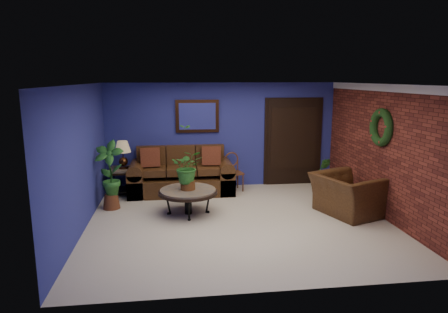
{
  "coord_description": "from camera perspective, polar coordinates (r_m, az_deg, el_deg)",
  "views": [
    {
      "loc": [
        -1.17,
        -6.92,
        2.62
      ],
      "look_at": [
        -0.21,
        0.55,
        1.12
      ],
      "focal_mm": 32.0,
      "sensor_mm": 36.0,
      "label": 1
    }
  ],
  "objects": [
    {
      "name": "closet_door",
      "position": [
        9.96,
        9.83,
        2.02
      ],
      "size": [
        1.44,
        0.06,
        2.18
      ],
      "primitive_type": "cube",
      "color": "black",
      "rests_on": "wall_back"
    },
    {
      "name": "wall_back",
      "position": [
        9.6,
        -0.24,
        3.05
      ],
      "size": [
        5.5,
        0.04,
        2.5
      ],
      "primitive_type": "cube",
      "color": "navy",
      "rests_on": "ground"
    },
    {
      "name": "wall_right_brick",
      "position": [
        8.07,
        21.86,
        0.67
      ],
      "size": [
        0.04,
        5.0,
        2.5
      ],
      "primitive_type": "cube",
      "color": "maroon",
      "rests_on": "ground"
    },
    {
      "name": "side_chair",
      "position": [
        9.39,
        1.29,
        -1.79
      ],
      "size": [
        0.46,
        0.46,
        0.89
      ],
      "rotation": [
        0.0,
        0.0,
        0.23
      ],
      "color": "brown",
      "rests_on": "ground"
    },
    {
      "name": "table_lamp",
      "position": [
        9.19,
        -14.26,
        0.73
      ],
      "size": [
        0.36,
        0.36,
        0.6
      ],
      "color": "#402310",
      "rests_on": "end_table"
    },
    {
      "name": "sofa",
      "position": [
        9.3,
        -6.1,
        -2.94
      ],
      "size": [
        2.37,
        1.02,
        1.07
      ],
      "color": "#4D2F16",
      "rests_on": "ground"
    },
    {
      "name": "wreath",
      "position": [
        8.02,
        21.55,
        3.88
      ],
      "size": [
        0.16,
        0.72,
        0.72
      ],
      "primitive_type": "torus",
      "rotation": [
        0.0,
        1.57,
        0.0
      ],
      "color": "black",
      "rests_on": "wall_right_brick"
    },
    {
      "name": "floor",
      "position": [
        7.5,
        2.16,
        -9.21
      ],
      "size": [
        5.5,
        5.5,
        0.0
      ],
      "primitive_type": "plane",
      "color": "beige",
      "rests_on": "ground"
    },
    {
      "name": "ceiling",
      "position": [
        7.02,
        2.31,
        10.26
      ],
      "size": [
        5.5,
        5.0,
        0.02
      ],
      "primitive_type": "cube",
      "color": "white",
      "rests_on": "wall_back"
    },
    {
      "name": "coffee_table",
      "position": [
        7.78,
        -5.16,
        -5.12
      ],
      "size": [
        1.14,
        1.14,
        0.49
      ],
      "rotation": [
        0.0,
        0.0,
        -0.05
      ],
      "color": "#504B46",
      "rests_on": "ground"
    },
    {
      "name": "coffee_plant",
      "position": [
        7.66,
        -5.22,
        -1.62
      ],
      "size": [
        0.61,
        0.53,
        0.78
      ],
      "color": "brown",
      "rests_on": "coffee_table"
    },
    {
      "name": "end_table",
      "position": [
        9.3,
        -14.1,
        -2.49
      ],
      "size": [
        0.66,
        0.66,
        0.61
      ],
      "color": "#504B46",
      "rests_on": "ground"
    },
    {
      "name": "tall_plant",
      "position": [
        8.3,
        -16.0,
        -2.24
      ],
      "size": [
        0.7,
        0.57,
        1.39
      ],
      "color": "brown",
      "rests_on": "ground"
    },
    {
      "name": "wall_mirror",
      "position": [
        9.45,
        -3.84,
        5.76
      ],
      "size": [
        1.02,
        0.06,
        0.77
      ],
      "primitive_type": "cube",
      "color": "#402310",
      "rests_on": "wall_back"
    },
    {
      "name": "wall_left",
      "position": [
        7.23,
        -19.79,
        -0.34
      ],
      "size": [
        0.04,
        5.0,
        2.5
      ],
      "primitive_type": "cube",
      "color": "navy",
      "rests_on": "ground"
    },
    {
      "name": "floor_plant",
      "position": [
        9.81,
        13.94,
        -2.31
      ],
      "size": [
        0.39,
        0.35,
        0.75
      ],
      "color": "brown",
      "rests_on": "ground"
    },
    {
      "name": "crown_molding",
      "position": [
        7.94,
        22.3,
        9.06
      ],
      "size": [
        0.03,
        5.0,
        0.14
      ],
      "primitive_type": "cube",
      "color": "white",
      "rests_on": "wall_right_brick"
    },
    {
      "name": "armchair",
      "position": [
        8.11,
        17.25,
        -5.22
      ],
      "size": [
        1.4,
        1.49,
        0.78
      ],
      "primitive_type": "imported",
      "rotation": [
        0.0,
        0.0,
        1.92
      ],
      "color": "#4D2F16",
      "rests_on": "ground"
    }
  ]
}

